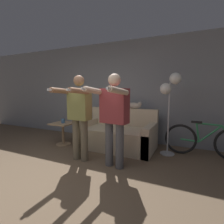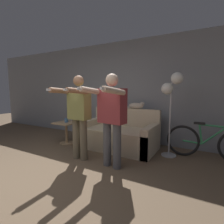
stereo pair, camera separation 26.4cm
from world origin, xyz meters
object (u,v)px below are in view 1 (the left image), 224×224
object	(u,v)px
floor_lamp	(170,90)
cup	(63,121)
person_right	(114,114)
bicycle	(205,141)
side_table	(63,129)
person_left	(79,112)
cat	(134,105)
couch	(118,135)

from	to	relation	value
floor_lamp	cup	distance (m)	2.56
person_right	cup	distance (m)	1.79
floor_lamp	bicycle	world-z (taller)	floor_lamp
side_table	bicycle	bearing A→B (deg)	10.01
person_left	cup	xyz separation A→B (m)	(-0.93, 0.62, -0.33)
cat	bicycle	size ratio (longest dim) A/B	0.32
person_right	cat	xyz separation A→B (m)	(-0.08, 1.34, 0.03)
side_table	cat	bearing A→B (deg)	23.98
person_left	person_right	world-z (taller)	person_right
person_left	cat	xyz separation A→B (m)	(0.64, 1.35, 0.05)
person_left	floor_lamp	bearing A→B (deg)	36.66
person_right	side_table	distance (m)	1.87
couch	cup	world-z (taller)	couch
couch	floor_lamp	world-z (taller)	floor_lamp
cat	bicycle	xyz separation A→B (m)	(1.54, -0.16, -0.64)
side_table	cup	world-z (taller)	cup
person_left	couch	bearing A→B (deg)	71.46
floor_lamp	couch	bearing A→B (deg)	-177.20
cat	side_table	world-z (taller)	cat
floor_lamp	person_left	bearing A→B (deg)	-144.79
couch	person_left	bearing A→B (deg)	-109.99
floor_lamp	bicycle	distance (m)	1.23
person_right	cup	xyz separation A→B (m)	(-1.64, 0.62, -0.34)
couch	person_right	bearing A→B (deg)	-70.44
couch	bicycle	bearing A→B (deg)	6.28
couch	bicycle	distance (m)	1.82
bicycle	cup	bearing A→B (deg)	-169.60
cat	cup	world-z (taller)	cat
person_left	side_table	distance (m)	1.26
person_right	bicycle	bearing A→B (deg)	46.53
cat	cup	xyz separation A→B (m)	(-1.56, -0.72, -0.38)
person_left	floor_lamp	distance (m)	1.86
person_left	floor_lamp	xyz separation A→B (m)	(1.48, 1.05, 0.41)
floor_lamp	cup	size ratio (longest dim) A/B	15.87
bicycle	person_right	bearing A→B (deg)	-140.84
person_right	side_table	world-z (taller)	person_right
cat	bicycle	bearing A→B (deg)	-5.76
person_left	person_right	size ratio (longest dim) A/B	1.00
person_left	bicycle	distance (m)	2.55
couch	floor_lamp	size ratio (longest dim) A/B	1.01
person_left	person_right	distance (m)	0.71
cup	bicycle	world-z (taller)	bicycle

